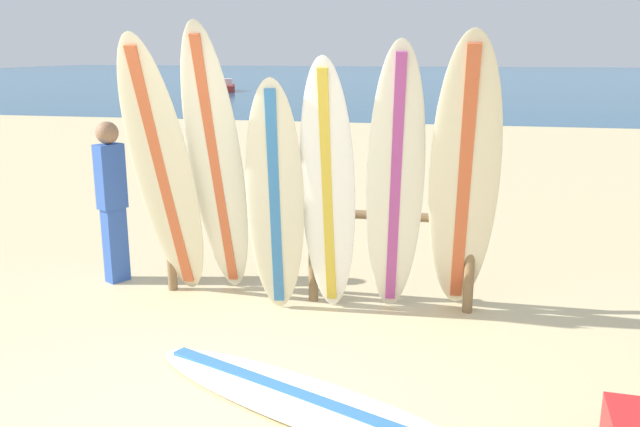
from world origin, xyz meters
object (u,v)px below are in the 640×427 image
at_px(surfboard_leaning_center_right, 395,186).
at_px(surfboard_lying_on_sand, 310,402).
at_px(beachgoer_standing, 112,195).
at_px(surfboard_leaning_center, 328,191).
at_px(surfboard_leaning_right, 464,184).
at_px(surfboard_rack, 313,233).
at_px(surfboard_leaning_center_left, 275,201).
at_px(surfboard_leaning_left, 217,170).
at_px(small_boat_offshore, 227,87).
at_px(surfboard_leaning_far_left, 164,175).

height_order(surfboard_leaning_center_right, surfboard_lying_on_sand, surfboard_leaning_center_right).
bearing_deg(beachgoer_standing, surfboard_lying_on_sand, -39.41).
height_order(surfboard_leaning_center, surfboard_leaning_right, surfboard_leaning_right).
height_order(surfboard_rack, beachgoer_standing, beachgoer_standing).
xyz_separation_m(surfboard_leaning_center, beachgoer_standing, (-2.27, 0.50, -0.24)).
bearing_deg(surfboard_leaning_center_left, surfboard_lying_on_sand, -66.75).
relative_size(surfboard_leaning_left, small_boat_offshore, 0.82).
xyz_separation_m(surfboard_rack, small_boat_offshore, (-11.92, 31.27, -0.40)).
xyz_separation_m(surfboard_rack, surfboard_lying_on_sand, (0.39, -1.89, -0.62)).
bearing_deg(small_boat_offshore, surfboard_lying_on_sand, -69.63).
relative_size(surfboard_lying_on_sand, small_boat_offshore, 0.87).
bearing_deg(surfboard_lying_on_sand, surfboard_leaning_center_left, 113.25).
relative_size(surfboard_leaning_far_left, surfboard_leaning_center, 1.08).
bearing_deg(surfboard_leaning_far_left, beachgoer_standing, 146.77).
bearing_deg(surfboard_leaning_center, surfboard_rack, 119.30).
distance_m(surfboard_rack, small_boat_offshore, 33.47).
relative_size(surfboard_rack, surfboard_leaning_far_left, 1.20).
xyz_separation_m(surfboard_leaning_center_left, surfboard_leaning_right, (1.55, 0.14, 0.18)).
bearing_deg(surfboard_leaning_center, beachgoer_standing, 167.65).
relative_size(surfboard_leaning_left, surfboard_leaning_center, 1.12).
xyz_separation_m(surfboard_lying_on_sand, beachgoer_standing, (-2.45, 2.02, 0.85)).
height_order(surfboard_leaning_left, surfboard_leaning_right, surfboard_leaning_left).
relative_size(surfboard_leaning_left, surfboard_leaning_right, 1.03).
relative_size(surfboard_leaning_center_left, beachgoer_standing, 1.29).
bearing_deg(surfboard_leaning_center_right, surfboard_leaning_far_left, -177.86).
xyz_separation_m(surfboard_rack, surfboard_leaning_right, (1.32, -0.31, 0.57)).
xyz_separation_m(surfboard_leaning_center_right, small_boat_offshore, (-12.69, 31.60, -0.93)).
bearing_deg(surfboard_leaning_center_right, small_boat_offshore, 111.88).
xyz_separation_m(surfboard_leaning_left, surfboard_leaning_center_right, (1.56, -0.03, -0.07)).
relative_size(surfboard_rack, surfboard_leaning_center, 1.29).
bearing_deg(surfboard_leaning_center_right, surfboard_leaning_left, 178.81).
distance_m(surfboard_leaning_center, surfboard_lying_on_sand, 1.88).
relative_size(surfboard_rack, surfboard_leaning_center_left, 1.40).
bearing_deg(surfboard_rack, small_boat_offshore, 110.87).
bearing_deg(surfboard_leaning_far_left, surfboard_leaning_right, 2.24).
height_order(surfboard_leaning_left, beachgoer_standing, surfboard_leaning_left).
distance_m(surfboard_leaning_center_left, surfboard_lying_on_sand, 1.86).
bearing_deg(surfboard_rack, surfboard_leaning_center_right, -23.36).
height_order(surfboard_rack, surfboard_leaning_center_left, surfboard_leaning_center_left).
relative_size(surfboard_leaning_right, small_boat_offshore, 0.80).
xyz_separation_m(surfboard_leaning_center_right, surfboard_lying_on_sand, (-0.38, -1.56, -1.16)).
relative_size(surfboard_rack, surfboard_leaning_left, 1.16).
height_order(surfboard_leaning_far_left, surfboard_leaning_left, surfboard_leaning_left).
bearing_deg(beachgoer_standing, small_boat_offshore, 107.57).
distance_m(surfboard_rack, surfboard_leaning_left, 1.05).
bearing_deg(surfboard_leaning_center_left, surfboard_leaning_left, 165.47).
height_order(surfboard_rack, surfboard_leaning_center, surfboard_leaning_center).
bearing_deg(surfboard_leaning_right, surfboard_leaning_center_left, -174.88).
relative_size(surfboard_leaning_center_right, surfboard_leaning_right, 0.97).
bearing_deg(surfboard_leaning_center, surfboard_leaning_far_left, -178.50).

